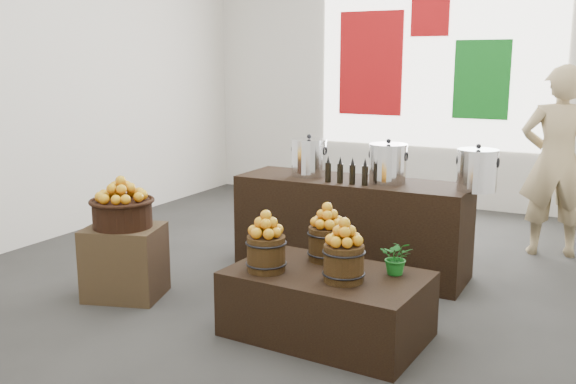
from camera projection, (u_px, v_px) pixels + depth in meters
The scene contains 24 objects.
ground at pixel (298, 276), 5.89m from camera, with size 7.00×7.00×0.00m, color #323230.
back_wall at pixel (414, 56), 8.54m from camera, with size 6.00×0.04×4.00m, color silver.
back_opening at pixel (436, 56), 8.39m from camera, with size 3.20×0.02×2.40m, color white.
deco_red_left at pixel (371, 64), 8.80m from camera, with size 0.90×0.04×1.40m, color #B10D10.
deco_green_right at pixel (482, 80), 8.17m from camera, with size 0.70×0.04×1.00m, color #116E1B.
deco_red_upper at pixel (430, 17), 8.33m from camera, with size 0.50×0.04×0.50m, color #B10D10.
crate at pixel (125, 262), 5.32m from camera, with size 0.60×0.49×0.60m, color #4D3E24.
wicker_basket at pixel (122, 214), 5.23m from camera, with size 0.48×0.48×0.22m, color black.
apples_in_basket at pixel (121, 189), 5.19m from camera, with size 0.37×0.37×0.20m, color #AE1005, non-canonical shape.
display_table at pixel (327, 304), 4.57m from camera, with size 1.37×0.84×0.47m, color black.
apple_bucket_front_left at pixel (266, 254), 4.53m from camera, with size 0.27×0.27×0.25m, color #3C2810.
apples_in_bucket_front_left at pixel (266, 224), 4.49m from camera, with size 0.20×0.20×0.18m, color #AE1005, non-canonical shape.
apple_bucket_front_right at pixel (344, 263), 4.32m from camera, with size 0.27×0.27×0.25m, color #3C2810.
apples_in_bucket_front_right at pixel (344, 232), 4.27m from camera, with size 0.20×0.20×0.18m, color #AE1005, non-canonical shape.
apple_bucket_rear at pixel (327, 244), 4.78m from camera, with size 0.27×0.27×0.25m, color #3C2810.
apples_in_bucket_rear at pixel (327, 215), 4.73m from camera, with size 0.20×0.20×0.18m, color #AE1005, non-canonical shape.
herb_garnish_right at pixel (397, 257), 4.45m from camera, with size 0.23×0.20×0.25m, color #14621B.
herb_garnish_left at pixel (269, 236), 4.96m from camera, with size 0.15×0.12×0.27m, color #14621B.
counter at pixel (351, 226), 5.95m from camera, with size 2.13×0.68×0.87m, color black.
stock_pot_left at pixel (309, 159), 6.02m from camera, with size 0.33×0.33×0.33m, color silver.
stock_pot_center at pixel (388, 164), 5.68m from camera, with size 0.33×0.33×0.33m, color silver.
stock_pot_right at pixel (477, 171), 5.33m from camera, with size 0.33×0.33×0.33m, color silver.
oil_cruets at pixel (343, 170), 5.65m from camera, with size 0.31×0.06×0.24m, color black, non-canonical shape.
shopper at pixel (556, 162), 6.36m from camera, with size 0.70×0.46×1.91m, color tan.
Camera 1 is at (2.48, -5.04, 1.93)m, focal length 40.00 mm.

